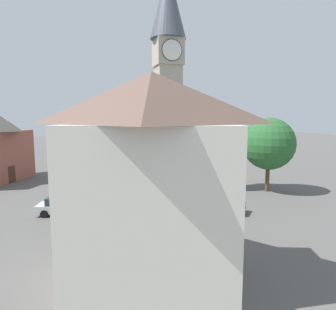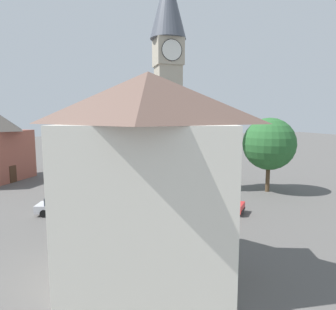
{
  "view_description": "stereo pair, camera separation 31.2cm",
  "coord_description": "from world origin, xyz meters",
  "px_view_note": "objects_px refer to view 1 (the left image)",
  "views": [
    {
      "loc": [
        -9.05,
        -30.59,
        8.16
      ],
      "look_at": [
        0.0,
        0.0,
        4.03
      ],
      "focal_mm": 32.17,
      "sensor_mm": 36.0,
      "label": 1
    },
    {
      "loc": [
        -8.75,
        -30.68,
        8.16
      ],
      "look_at": [
        0.0,
        0.0,
        4.03
      ],
      "focal_mm": 32.17,
      "sensor_mm": 36.0,
      "label": 2
    }
  ],
  "objects_px": {
    "pedestrian": "(206,168)",
    "building_shop_left": "(175,131)",
    "car_red_corner": "(128,214)",
    "car_white_side": "(62,206)",
    "car_black_far": "(143,172)",
    "car_blue_kerb": "(219,203)",
    "car_silver_kerb": "(83,191)",
    "building_corner_back": "(152,178)",
    "clock_tower": "(168,63)",
    "tree": "(269,144)"
  },
  "relations": [
    {
      "from": "car_white_side",
      "to": "tree",
      "type": "bearing_deg",
      "value": 5.38
    },
    {
      "from": "tree",
      "to": "car_white_side",
      "type": "bearing_deg",
      "value": -174.62
    },
    {
      "from": "car_red_corner",
      "to": "car_black_far",
      "type": "distance_m",
      "value": 17.46
    },
    {
      "from": "car_silver_kerb",
      "to": "car_red_corner",
      "type": "bearing_deg",
      "value": -69.46
    },
    {
      "from": "tree",
      "to": "building_corner_back",
      "type": "height_order",
      "value": "building_corner_back"
    },
    {
      "from": "clock_tower",
      "to": "car_red_corner",
      "type": "xyz_separation_m",
      "value": [
        -5.67,
        -8.53,
        -12.82
      ]
    },
    {
      "from": "building_shop_left",
      "to": "building_corner_back",
      "type": "height_order",
      "value": "building_shop_left"
    },
    {
      "from": "clock_tower",
      "to": "building_corner_back",
      "type": "xyz_separation_m",
      "value": [
        -5.73,
        -16.7,
        -8.38
      ]
    },
    {
      "from": "car_blue_kerb",
      "to": "car_black_far",
      "type": "distance_m",
      "value": 16.4
    },
    {
      "from": "car_red_corner",
      "to": "tree",
      "type": "distance_m",
      "value": 17.69
    },
    {
      "from": "car_black_far",
      "to": "pedestrian",
      "type": "bearing_deg",
      "value": -6.8
    },
    {
      "from": "clock_tower",
      "to": "pedestrian",
      "type": "xyz_separation_m",
      "value": [
        7.62,
        7.27,
        -12.57
      ]
    },
    {
      "from": "car_white_side",
      "to": "car_silver_kerb",
      "type": "bearing_deg",
      "value": 69.72
    },
    {
      "from": "car_silver_kerb",
      "to": "tree",
      "type": "distance_m",
      "value": 20.01
    },
    {
      "from": "car_silver_kerb",
      "to": "car_black_far",
      "type": "bearing_deg",
      "value": 46.92
    },
    {
      "from": "car_silver_kerb",
      "to": "car_black_far",
      "type": "distance_m",
      "value": 11.44
    },
    {
      "from": "car_silver_kerb",
      "to": "pedestrian",
      "type": "distance_m",
      "value": 18.03
    },
    {
      "from": "pedestrian",
      "to": "tree",
      "type": "height_order",
      "value": "tree"
    },
    {
      "from": "car_blue_kerb",
      "to": "car_silver_kerb",
      "type": "bearing_deg",
      "value": 145.48
    },
    {
      "from": "building_shop_left",
      "to": "clock_tower",
      "type": "bearing_deg",
      "value": -109.89
    },
    {
      "from": "pedestrian",
      "to": "car_red_corner",
      "type": "bearing_deg",
      "value": -130.08
    },
    {
      "from": "clock_tower",
      "to": "car_blue_kerb",
      "type": "distance_m",
      "value": 15.16
    },
    {
      "from": "clock_tower",
      "to": "building_corner_back",
      "type": "bearing_deg",
      "value": -108.94
    },
    {
      "from": "car_blue_kerb",
      "to": "building_shop_left",
      "type": "xyz_separation_m",
      "value": [
        4.16,
        25.68,
        4.85
      ]
    },
    {
      "from": "car_blue_kerb",
      "to": "building_corner_back",
      "type": "distance_m",
      "value": 12.84
    },
    {
      "from": "car_blue_kerb",
      "to": "car_black_far",
      "type": "relative_size",
      "value": 0.97
    },
    {
      "from": "car_red_corner",
      "to": "building_corner_back",
      "type": "bearing_deg",
      "value": -90.4
    },
    {
      "from": "clock_tower",
      "to": "car_blue_kerb",
      "type": "relative_size",
      "value": 5.49
    },
    {
      "from": "car_silver_kerb",
      "to": "pedestrian",
      "type": "relative_size",
      "value": 2.64
    },
    {
      "from": "clock_tower",
      "to": "building_shop_left",
      "type": "relative_size",
      "value": 2.1
    },
    {
      "from": "pedestrian",
      "to": "building_corner_back",
      "type": "xyz_separation_m",
      "value": [
        -13.35,
        -23.97,
        4.19
      ]
    },
    {
      "from": "car_black_far",
      "to": "tree",
      "type": "height_order",
      "value": "tree"
    },
    {
      "from": "car_silver_kerb",
      "to": "clock_tower",
      "type": "bearing_deg",
      "value": 0.35
    },
    {
      "from": "tree",
      "to": "clock_tower",
      "type": "bearing_deg",
      "value": 164.91
    },
    {
      "from": "building_corner_back",
      "to": "car_red_corner",
      "type": "bearing_deg",
      "value": 89.6
    },
    {
      "from": "car_silver_kerb",
      "to": "building_corner_back",
      "type": "bearing_deg",
      "value": -79.39
    },
    {
      "from": "building_shop_left",
      "to": "car_white_side",
      "type": "bearing_deg",
      "value": -126.93
    },
    {
      "from": "car_blue_kerb",
      "to": "building_corner_back",
      "type": "height_order",
      "value": "building_corner_back"
    },
    {
      "from": "car_blue_kerb",
      "to": "car_red_corner",
      "type": "bearing_deg",
      "value": -174.37
    },
    {
      "from": "car_red_corner",
      "to": "tree",
      "type": "height_order",
      "value": "tree"
    },
    {
      "from": "car_red_corner",
      "to": "building_shop_left",
      "type": "distance_m",
      "value": 29.53
    },
    {
      "from": "car_blue_kerb",
      "to": "car_black_far",
      "type": "xyz_separation_m",
      "value": [
        -3.36,
        16.05,
        0.0
      ]
    },
    {
      "from": "tree",
      "to": "building_corner_back",
      "type": "distance_m",
      "value": 21.33
    },
    {
      "from": "building_corner_back",
      "to": "clock_tower",
      "type": "bearing_deg",
      "value": 71.06
    },
    {
      "from": "tree",
      "to": "pedestrian",
      "type": "bearing_deg",
      "value": 105.74
    },
    {
      "from": "pedestrian",
      "to": "building_shop_left",
      "type": "bearing_deg",
      "value": 96.06
    },
    {
      "from": "car_silver_kerb",
      "to": "building_corner_back",
      "type": "xyz_separation_m",
      "value": [
        3.12,
        -16.65,
        4.43
      ]
    },
    {
      "from": "car_silver_kerb",
      "to": "tree",
      "type": "xyz_separation_m",
      "value": [
        19.32,
        -2.77,
        4.44
      ]
    },
    {
      "from": "car_white_side",
      "to": "building_shop_left",
      "type": "bearing_deg",
      "value": 53.07
    },
    {
      "from": "car_black_far",
      "to": "car_blue_kerb",
      "type": "bearing_deg",
      "value": -78.17
    }
  ]
}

